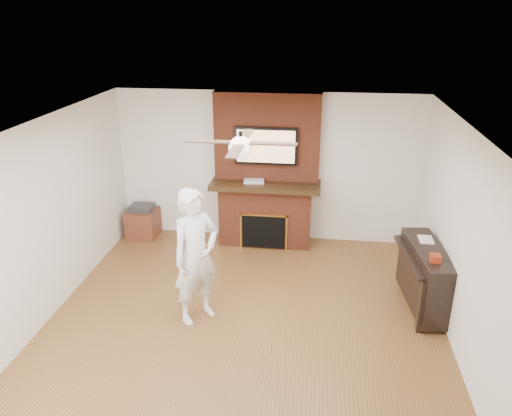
# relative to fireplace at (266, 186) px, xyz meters

# --- Properties ---
(room_shell) EXTENTS (5.36, 5.86, 2.86)m
(room_shell) POSITION_rel_fireplace_xyz_m (0.00, -2.55, 0.25)
(room_shell) COLOR brown
(room_shell) RESTS_ON ground
(fireplace) EXTENTS (1.78, 0.64, 2.50)m
(fireplace) POSITION_rel_fireplace_xyz_m (0.00, 0.00, 0.00)
(fireplace) COLOR brown
(fireplace) RESTS_ON ground
(tv) EXTENTS (1.00, 0.08, 0.60)m
(tv) POSITION_rel_fireplace_xyz_m (0.00, -0.05, 0.68)
(tv) COLOR black
(tv) RESTS_ON fireplace
(ceiling_fan) EXTENTS (1.21, 1.21, 0.31)m
(ceiling_fan) POSITION_rel_fireplace_xyz_m (-0.00, -2.55, 1.34)
(ceiling_fan) COLOR black
(ceiling_fan) RESTS_ON room_shell
(person) EXTENTS (0.75, 0.76, 1.76)m
(person) POSITION_rel_fireplace_xyz_m (-0.60, -2.37, -0.12)
(person) COLOR silver
(person) RESTS_ON ground
(side_table) EXTENTS (0.51, 0.51, 0.57)m
(side_table) POSITION_rel_fireplace_xyz_m (-2.14, -0.07, -0.73)
(side_table) COLOR #562818
(side_table) RESTS_ON ground
(piano) EXTENTS (0.62, 1.34, 0.95)m
(piano) POSITION_rel_fireplace_xyz_m (2.29, -1.72, -0.54)
(piano) COLOR black
(piano) RESTS_ON ground
(cable_box) EXTENTS (0.34, 0.22, 0.05)m
(cable_box) POSITION_rel_fireplace_xyz_m (-0.18, -0.10, 0.11)
(cable_box) COLOR silver
(cable_box) RESTS_ON fireplace
(candle_orange) EXTENTS (0.07, 0.07, 0.13)m
(candle_orange) POSITION_rel_fireplace_xyz_m (-0.24, -0.20, -0.93)
(candle_orange) COLOR #D74319
(candle_orange) RESTS_ON ground
(candle_green) EXTENTS (0.06, 0.06, 0.08)m
(candle_green) POSITION_rel_fireplace_xyz_m (0.02, -0.21, -0.95)
(candle_green) COLOR #48702D
(candle_green) RESTS_ON ground
(candle_cream) EXTENTS (0.08, 0.08, 0.10)m
(candle_cream) POSITION_rel_fireplace_xyz_m (0.20, -0.23, -0.94)
(candle_cream) COLOR beige
(candle_cream) RESTS_ON ground
(candle_blue) EXTENTS (0.06, 0.06, 0.08)m
(candle_blue) POSITION_rel_fireplace_xyz_m (0.12, -0.19, -0.95)
(candle_blue) COLOR teal
(candle_blue) RESTS_ON ground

